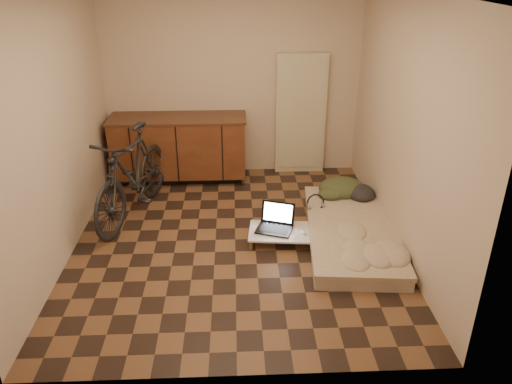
{
  "coord_description": "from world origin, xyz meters",
  "views": [
    {
      "loc": [
        0.02,
        -4.81,
        2.9
      ],
      "look_at": [
        0.24,
        0.07,
        0.55
      ],
      "focal_mm": 35.0,
      "sensor_mm": 36.0,
      "label": 1
    }
  ],
  "objects_px": {
    "bicycle": "(132,170)",
    "lap_desk": "(282,232)",
    "laptop": "(275,224)",
    "futon": "(351,232)"
  },
  "relations": [
    {
      "from": "bicycle",
      "to": "laptop",
      "type": "bearing_deg",
      "value": -3.61
    },
    {
      "from": "lap_desk",
      "to": "laptop",
      "type": "distance_m",
      "value": 0.12
    },
    {
      "from": "bicycle",
      "to": "lap_desk",
      "type": "bearing_deg",
      "value": -4.86
    },
    {
      "from": "bicycle",
      "to": "futon",
      "type": "bearing_deg",
      "value": 1.56
    },
    {
      "from": "lap_desk",
      "to": "laptop",
      "type": "relative_size",
      "value": 1.64
    },
    {
      "from": "bicycle",
      "to": "laptop",
      "type": "distance_m",
      "value": 1.81
    },
    {
      "from": "bicycle",
      "to": "lap_desk",
      "type": "xyz_separation_m",
      "value": [
        1.72,
        -0.67,
        -0.49
      ]
    },
    {
      "from": "bicycle",
      "to": "laptop",
      "type": "xyz_separation_m",
      "value": [
        1.65,
        -0.6,
        -0.43
      ]
    },
    {
      "from": "futon",
      "to": "laptop",
      "type": "distance_m",
      "value": 0.85
    },
    {
      "from": "bicycle",
      "to": "lap_desk",
      "type": "height_order",
      "value": "bicycle"
    }
  ]
}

